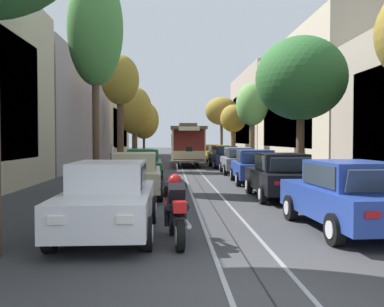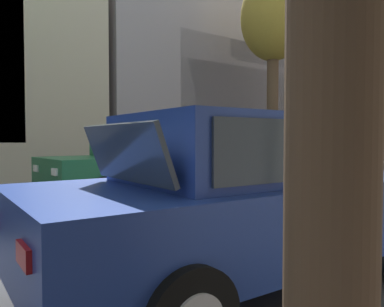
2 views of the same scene
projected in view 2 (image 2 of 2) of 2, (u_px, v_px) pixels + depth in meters
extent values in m
cube|color=gray|center=(259.00, 94.00, 21.39)|extent=(4.43, 19.59, 7.85)
cube|color=#2D3842|center=(290.00, 97.00, 19.66)|extent=(0.04, 13.92, 4.71)
cube|color=#1E6038|center=(138.00, 170.00, 8.96)|extent=(1.96, 4.37, 0.66)
cube|color=#1E6038|center=(144.00, 143.00, 9.03)|extent=(1.55, 2.12, 0.60)
cube|color=#2D3842|center=(112.00, 144.00, 8.50)|extent=(1.34, 0.27, 0.47)
cube|color=#2D3842|center=(183.00, 143.00, 9.78)|extent=(1.30, 0.25, 0.45)
cube|color=#2D3842|center=(162.00, 143.00, 8.45)|extent=(0.10, 1.81, 0.47)
cube|color=#2D3842|center=(128.00, 143.00, 9.61)|extent=(0.10, 1.81, 0.47)
cube|color=white|center=(55.00, 172.00, 7.16)|extent=(0.28, 0.05, 0.14)
cube|color=#B21414|center=(221.00, 163.00, 9.89)|extent=(0.28, 0.05, 0.12)
cube|color=white|center=(36.00, 168.00, 8.02)|extent=(0.28, 0.05, 0.14)
cube|color=#B21414|center=(194.00, 161.00, 10.76)|extent=(0.28, 0.05, 0.12)
cylinder|color=black|center=(103.00, 193.00, 7.45)|extent=(0.22, 0.65, 0.64)
cylinder|color=silver|center=(106.00, 193.00, 7.37)|extent=(0.03, 0.35, 0.35)
cylinder|color=black|center=(69.00, 184.00, 8.81)|extent=(0.22, 0.65, 0.64)
cylinder|color=silver|center=(67.00, 184.00, 8.90)|extent=(0.03, 0.35, 0.35)
cylinder|color=black|center=(205.00, 183.00, 9.14)|extent=(0.22, 0.65, 0.64)
cylinder|color=silver|center=(208.00, 183.00, 9.05)|extent=(0.03, 0.35, 0.35)
cylinder|color=black|center=(163.00, 177.00, 10.50)|extent=(0.22, 0.65, 0.64)
cylinder|color=silver|center=(161.00, 177.00, 10.58)|extent=(0.03, 0.35, 0.35)
cube|color=#233D93|center=(252.00, 213.00, 3.70)|extent=(2.00, 4.38, 0.66)
cube|color=#233D93|center=(240.00, 148.00, 3.59)|extent=(1.57, 2.13, 0.60)
cube|color=#2D3842|center=(299.00, 149.00, 4.06)|extent=(1.34, 0.28, 0.47)
cube|color=#2D3842|center=(124.00, 153.00, 2.92)|extent=(1.30, 0.26, 0.45)
cube|color=#2D3842|center=(195.00, 147.00, 4.21)|extent=(0.12, 1.81, 0.47)
cube|color=#2D3842|center=(304.00, 150.00, 2.97)|extent=(0.12, 1.81, 0.47)
cube|color=white|center=(337.00, 183.00, 5.37)|extent=(0.28, 0.05, 0.14)
cube|color=#B21414|center=(25.00, 256.00, 2.02)|extent=(0.28, 0.05, 0.12)
cylinder|color=black|center=(279.00, 216.00, 5.19)|extent=(0.23, 0.65, 0.64)
cylinder|color=silver|center=(273.00, 214.00, 5.28)|extent=(0.04, 0.35, 0.35)
cylinder|color=black|center=(87.00, 247.00, 3.69)|extent=(0.23, 0.65, 0.64)
cylinder|color=silver|center=(83.00, 245.00, 3.78)|extent=(0.04, 0.35, 0.35)
cube|color=#B21414|center=(380.00, 177.00, 6.22)|extent=(0.28, 0.05, 0.12)
cylinder|color=silver|center=(381.00, 195.00, 7.06)|extent=(0.03, 0.35, 0.35)
cylinder|color=#4C3826|center=(273.00, 107.00, 14.63)|extent=(0.44, 0.44, 5.19)
ellipsoid|color=olive|center=(273.00, 17.00, 14.50)|extent=(2.51, 2.46, 3.31)
cylinder|color=beige|center=(373.00, 130.00, 12.43)|extent=(0.08, 0.08, 2.30)
cylinder|color=#282D38|center=(356.00, 156.00, 21.99)|extent=(0.14, 0.14, 0.83)
cylinder|color=#282D38|center=(360.00, 156.00, 21.83)|extent=(0.14, 0.14, 0.83)
cube|color=silver|center=(358.00, 143.00, 21.89)|extent=(0.37, 0.42, 0.59)
cylinder|color=silver|center=(354.00, 144.00, 22.07)|extent=(0.09, 0.09, 0.53)
cylinder|color=silver|center=(362.00, 144.00, 21.70)|extent=(0.09, 0.09, 0.53)
sphere|color=tan|center=(358.00, 136.00, 21.87)|extent=(0.22, 0.22, 0.22)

